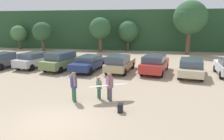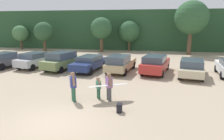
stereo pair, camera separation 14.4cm
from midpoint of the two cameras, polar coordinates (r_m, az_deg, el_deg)
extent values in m
plane|color=tan|center=(9.83, -15.54, -13.62)|extent=(120.00, 120.00, 0.00)
cube|color=#284C2D|center=(39.88, 4.82, 11.13)|extent=(108.00, 12.00, 6.45)
cylinder|color=brown|center=(38.90, -23.63, 6.47)|extent=(0.40, 0.40, 1.55)
sphere|color=#427042|center=(38.77, -23.88, 9.25)|extent=(2.64, 2.64, 2.64)
cylinder|color=brown|center=(35.00, -17.98, 6.51)|extent=(0.40, 0.40, 1.77)
sphere|color=#284C2D|center=(34.86, -18.23, 10.03)|extent=(2.99, 2.99, 2.99)
cylinder|color=brown|center=(32.19, -2.76, 7.01)|extent=(0.55, 0.55, 2.21)
sphere|color=#2D5633|center=(32.04, -2.81, 11.45)|extent=(3.26, 3.26, 3.26)
cylinder|color=brown|center=(33.43, 4.85, 6.69)|extent=(0.39, 0.39, 1.63)
sphere|color=#2D5633|center=(33.27, 4.92, 10.55)|extent=(3.37, 3.37, 3.37)
cylinder|color=brown|center=(31.03, 20.73, 6.89)|extent=(0.57, 0.57, 3.16)
sphere|color=#2D5633|center=(30.93, 21.25, 13.36)|extent=(4.54, 4.54, 4.54)
cube|color=#4C4F54|center=(23.25, -26.58, 2.38)|extent=(2.77, 4.88, 0.62)
cube|color=#3F4C5B|center=(22.72, -28.07, 3.52)|extent=(2.14, 2.67, 0.55)
cylinder|color=black|center=(24.89, -25.12, 2.40)|extent=(0.37, 0.74, 0.70)
cylinder|color=black|center=(23.70, -22.45, 2.18)|extent=(0.37, 0.74, 0.70)
cylinder|color=black|center=(21.73, -28.10, 0.76)|extent=(0.37, 0.74, 0.70)
cube|color=silver|center=(21.85, -20.18, 2.39)|extent=(2.61, 4.39, 0.69)
cube|color=#3F4C5B|center=(21.60, -20.69, 3.84)|extent=(2.07, 2.48, 0.50)
cylinder|color=black|center=(23.43, -19.36, 2.25)|extent=(0.35, 0.68, 0.65)
cylinder|color=black|center=(22.39, -16.26, 2.00)|extent=(0.35, 0.68, 0.65)
cylinder|color=black|center=(21.53, -24.12, 0.98)|extent=(0.35, 0.68, 0.65)
cylinder|color=black|center=(20.40, -20.97, 0.65)|extent=(0.35, 0.68, 0.65)
cube|color=#6B7F4C|center=(20.23, -13.09, 2.12)|extent=(2.91, 4.91, 0.74)
cube|color=#3F4C5B|center=(19.93, -13.61, 3.96)|extent=(2.29, 2.96, 0.64)
cylinder|color=black|center=(21.98, -12.39, 2.01)|extent=(0.37, 0.67, 0.64)
cylinder|color=black|center=(21.03, -8.72, 1.68)|extent=(0.37, 0.67, 0.64)
cylinder|color=black|center=(19.69, -17.65, 0.48)|extent=(0.37, 0.67, 0.64)
cylinder|color=black|center=(18.62, -13.80, 0.03)|extent=(0.37, 0.67, 0.64)
cube|color=navy|center=(19.18, -6.06, 1.72)|extent=(2.43, 4.94, 0.61)
cube|color=#3F4C5B|center=(19.14, -6.02, 3.28)|extent=(1.98, 2.73, 0.42)
cylinder|color=black|center=(20.96, -6.28, 1.80)|extent=(0.32, 0.72, 0.70)
cylinder|color=black|center=(20.34, -2.15, 1.54)|extent=(0.32, 0.72, 0.70)
cylinder|color=black|center=(18.23, -10.38, 0.03)|extent=(0.32, 0.72, 0.70)
cylinder|color=black|center=(17.52, -5.76, -0.34)|extent=(0.32, 0.72, 0.70)
cube|color=tan|center=(18.82, 2.73, 1.54)|extent=(2.44, 4.88, 0.62)
cube|color=#3F4C5B|center=(17.93, 2.00, 2.99)|extent=(1.96, 2.61, 0.61)
cylinder|color=black|center=(20.55, 1.82, 1.61)|extent=(0.32, 0.69, 0.67)
cylinder|color=black|center=(20.15, 6.12, 1.32)|extent=(0.32, 0.69, 0.67)
cylinder|color=black|center=(17.70, -1.16, -0.19)|extent=(0.32, 0.69, 0.67)
cylinder|color=black|center=(17.23, 3.79, -0.58)|extent=(0.32, 0.69, 0.67)
cube|color=#B72D28|center=(18.76, 12.14, 1.32)|extent=(2.80, 5.00, 0.74)
cube|color=#3F4C5B|center=(18.20, 11.96, 3.04)|extent=(2.20, 2.86, 0.54)
cylinder|color=black|center=(20.49, 10.62, 1.28)|extent=(0.34, 0.64, 0.61)
cylinder|color=black|center=(20.22, 15.24, 0.90)|extent=(0.34, 0.64, 0.61)
cylinder|color=black|center=(17.52, 8.45, -0.57)|extent=(0.34, 0.64, 0.61)
cylinder|color=black|center=(17.20, 13.83, -1.05)|extent=(0.34, 0.64, 0.61)
cube|color=beige|center=(18.46, 21.29, 0.32)|extent=(2.70, 5.03, 0.58)
cube|color=#3F4C5B|center=(18.01, 21.43, 1.84)|extent=(2.16, 2.85, 0.54)
cylinder|color=black|center=(20.07, 18.86, 0.60)|extent=(0.33, 0.66, 0.63)
cylinder|color=black|center=(20.09, 23.63, 0.22)|extent=(0.33, 0.66, 0.63)
cylinder|color=black|center=(17.00, 18.37, -1.47)|extent=(0.33, 0.66, 0.63)
cylinder|color=black|center=(17.02, 24.00, -1.91)|extent=(0.33, 0.66, 0.63)
cylinder|color=black|center=(20.91, 27.00, 0.36)|extent=(0.29, 0.65, 0.63)
cylinder|color=black|center=(18.37, 28.33, -1.32)|extent=(0.29, 0.65, 0.63)
cylinder|color=#4C4C51|center=(11.65, -0.24, -6.84)|extent=(0.18, 0.18, 0.78)
cylinder|color=#4C4C51|center=(11.89, -0.69, -6.41)|extent=(0.18, 0.18, 0.78)
cube|color=#9966A5|center=(11.56, -0.48, -3.41)|extent=(0.46, 0.49, 0.60)
sphere|color=#8C664C|center=(11.45, -0.48, -1.39)|extent=(0.25, 0.25, 0.25)
cylinder|color=#8C664C|center=(11.32, -0.11, -2.94)|extent=(0.31, 0.39, 0.63)
cylinder|color=#8C664C|center=(11.72, -0.83, -2.40)|extent=(0.19, 0.20, 0.63)
cylinder|color=#26593F|center=(12.02, -3.24, -6.66)|extent=(0.14, 0.14, 0.61)
cylinder|color=#26593F|center=(12.21, -3.54, -6.34)|extent=(0.14, 0.14, 0.61)
cube|color=#3F7F66|center=(11.95, -3.42, -4.06)|extent=(0.36, 0.39, 0.47)
sphere|color=#8C664C|center=(11.86, -3.44, -2.52)|extent=(0.19, 0.19, 0.19)
cylinder|color=#8C664C|center=(11.76, -3.20, -3.71)|extent=(0.21, 0.25, 0.50)
cylinder|color=#8C664C|center=(12.07, -3.66, -3.28)|extent=(0.26, 0.34, 0.48)
cylinder|color=#26593F|center=(11.75, -10.10, -6.79)|extent=(0.19, 0.19, 0.81)
cylinder|color=#26593F|center=(12.02, -10.34, -6.35)|extent=(0.19, 0.19, 0.81)
cube|color=#333D8C|center=(11.67, -10.36, -3.25)|extent=(0.48, 0.51, 0.62)
sphere|color=#8C664C|center=(11.56, -10.44, -1.16)|extent=(0.26, 0.26, 0.26)
cylinder|color=#8C664C|center=(11.41, -10.20, -2.77)|extent=(0.32, 0.41, 0.65)
cylinder|color=#8C664C|center=(11.84, -10.57, -2.21)|extent=(0.26, 0.31, 0.67)
ellipsoid|color=white|center=(11.66, -0.64, -4.22)|extent=(2.41, 1.69, 0.19)
cube|color=black|center=(10.35, 2.47, -10.39)|extent=(0.24, 0.34, 0.45)
camera|label=1|loc=(0.07, -89.71, 0.06)|focal=33.09mm
camera|label=2|loc=(0.07, 90.29, -0.06)|focal=33.09mm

